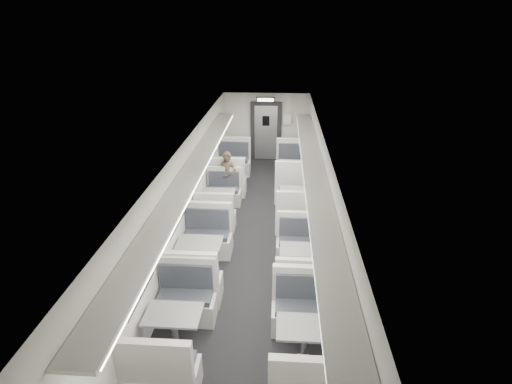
# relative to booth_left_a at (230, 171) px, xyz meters

# --- Properties ---
(room) EXTENTS (3.24, 12.24, 2.64)m
(room) POSITION_rel_booth_left_a_xyz_m (1.00, -3.55, 0.80)
(room) COLOR black
(room) RESTS_ON ground
(booth_left_a) EXTENTS (1.11, 2.26, 1.21)m
(booth_left_a) POSITION_rel_booth_left_a_xyz_m (0.00, 0.00, 0.00)
(booth_left_a) COLOR #B7B2AC
(booth_left_a) RESTS_ON room
(booth_left_b) EXTENTS (0.96, 1.94, 1.04)m
(booth_left_b) POSITION_rel_booth_left_a_xyz_m (0.00, -2.18, -0.06)
(booth_left_b) COLOR #B7B2AC
(booth_left_b) RESTS_ON room
(booth_left_c) EXTENTS (1.07, 2.17, 1.16)m
(booth_left_c) POSITION_rel_booth_left_a_xyz_m (0.00, -4.83, -0.02)
(booth_left_c) COLOR #B7B2AC
(booth_left_c) RESTS_ON room
(booth_left_d) EXTENTS (1.03, 2.09, 1.12)m
(booth_left_d) POSITION_rel_booth_left_a_xyz_m (0.00, -6.86, -0.03)
(booth_left_d) COLOR #B7B2AC
(booth_left_d) RESTS_ON room
(booth_right_a) EXTENTS (1.17, 2.36, 1.26)m
(booth_right_a) POSITION_rel_booth_left_a_xyz_m (2.00, -0.27, 0.02)
(booth_right_a) COLOR #B7B2AC
(booth_right_a) RESTS_ON room
(booth_right_b) EXTENTS (1.05, 2.14, 1.14)m
(booth_right_b) POSITION_rel_booth_left_a_xyz_m (2.00, -2.10, -0.02)
(booth_right_b) COLOR #B7B2AC
(booth_right_b) RESTS_ON room
(booth_right_c) EXTENTS (0.96, 1.95, 1.04)m
(booth_right_c) POSITION_rel_booth_left_a_xyz_m (2.00, -4.82, -0.06)
(booth_right_c) COLOR #B7B2AC
(booth_right_c) RESTS_ON room
(booth_right_d) EXTENTS (1.03, 2.08, 1.12)m
(booth_right_d) POSITION_rel_booth_left_a_xyz_m (2.00, -7.01, -0.03)
(booth_right_d) COLOR #B7B2AC
(booth_right_d) RESTS_ON room
(passenger) EXTENTS (0.60, 0.47, 1.45)m
(passenger) POSITION_rel_booth_left_a_xyz_m (0.09, -1.27, 0.32)
(passenger) COLOR black
(passenger) RESTS_ON room
(window_a) EXTENTS (0.02, 1.18, 0.84)m
(window_a) POSITION_rel_booth_left_a_xyz_m (-0.49, -0.15, 0.95)
(window_a) COLOR black
(window_a) RESTS_ON room
(window_b) EXTENTS (0.02, 1.18, 0.84)m
(window_b) POSITION_rel_booth_left_a_xyz_m (-0.49, -2.35, 0.95)
(window_b) COLOR black
(window_b) RESTS_ON room
(window_c) EXTENTS (0.02, 1.18, 0.84)m
(window_c) POSITION_rel_booth_left_a_xyz_m (-0.49, -4.55, 0.95)
(window_c) COLOR black
(window_c) RESTS_ON room
(window_d) EXTENTS (0.02, 1.18, 0.84)m
(window_d) POSITION_rel_booth_left_a_xyz_m (-0.49, -6.75, 0.95)
(window_d) COLOR black
(window_d) RESTS_ON room
(luggage_rack_left) EXTENTS (0.46, 10.40, 0.09)m
(luggage_rack_left) POSITION_rel_booth_left_a_xyz_m (-0.24, -3.85, 1.51)
(luggage_rack_left) COLOR #B7B2AC
(luggage_rack_left) RESTS_ON room
(luggage_rack_right) EXTENTS (0.46, 10.40, 0.09)m
(luggage_rack_right) POSITION_rel_booth_left_a_xyz_m (2.24, -3.85, 1.51)
(luggage_rack_right) COLOR #B7B2AC
(luggage_rack_right) RESTS_ON room
(vestibule_door) EXTENTS (1.10, 0.13, 2.10)m
(vestibule_door) POSITION_rel_booth_left_a_xyz_m (1.00, 2.38, 0.64)
(vestibule_door) COLOR black
(vestibule_door) RESTS_ON room
(exit_sign) EXTENTS (0.62, 0.12, 0.16)m
(exit_sign) POSITION_rel_booth_left_a_xyz_m (1.00, 1.89, 1.88)
(exit_sign) COLOR black
(exit_sign) RESTS_ON room
(wall_notice) EXTENTS (0.32, 0.02, 0.40)m
(wall_notice) POSITION_rel_booth_left_a_xyz_m (1.75, 2.37, 1.10)
(wall_notice) COLOR silver
(wall_notice) RESTS_ON room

